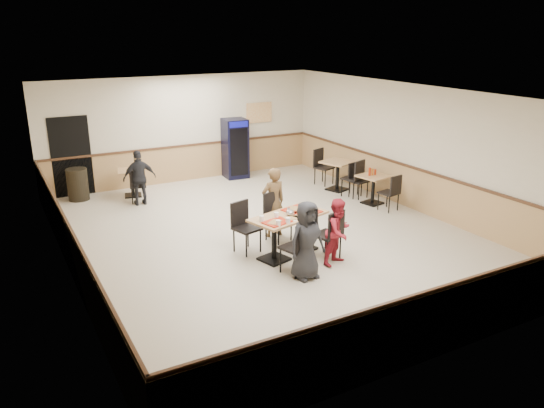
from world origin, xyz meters
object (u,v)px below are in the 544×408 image
back_table (132,179)px  pepsi_cooler (235,148)px  main_table (288,229)px  lone_diner (140,178)px  diner_woman_right (338,232)px  side_table_near (373,185)px  diner_woman_left (307,240)px  side_table_far (338,171)px  diner_man_opposite (273,202)px  trash_bin (78,184)px

back_table → pepsi_cooler: pepsi_cooler is taller
main_table → back_table: (-1.67, 5.28, -0.07)m
lone_diner → pepsi_cooler: 3.41m
diner_woman_right → side_table_near: diner_woman_right is taller
main_table → diner_woman_left: diner_woman_left is taller
diner_woman_left → side_table_near: diner_woman_left is taller
back_table → side_table_near: bearing=-34.6°
diner_woman_left → side_table_far: bearing=44.3°
lone_diner → diner_woman_right: bearing=116.6°
diner_woman_right → diner_man_opposite: bearing=80.9°
side_table_far → trash_bin: (-6.37, 2.51, -0.13)m
diner_woman_right → trash_bin: 7.36m
lone_diner → side_table_near: (5.15, -2.75, -0.20)m
trash_bin → pepsi_cooler: bearing=0.5°
diner_woman_left → diner_man_opposite: 2.10m
diner_woman_left → lone_diner: bearing=100.1°
diner_woman_left → side_table_near: size_ratio=1.78×
diner_woman_left → diner_woman_right: 0.88m
diner_man_opposite → pepsi_cooler: (1.29, 4.65, 0.12)m
diner_woman_right → diner_man_opposite: diner_man_opposite is taller
diner_woman_right → side_table_near: 3.82m
back_table → pepsi_cooler: 3.23m
side_table_far → back_table: 5.50m
pepsi_cooler → back_table: bearing=-168.3°
lone_diner → back_table: bearing=-86.7°
diner_woman_right → side_table_far: (2.78, 3.92, -0.10)m
main_table → diner_woman_left: bearing=-117.9°
side_table_near → side_table_far: 1.41m
trash_bin → back_table: bearing=-14.9°
back_table → trash_bin: 1.36m
main_table → diner_woman_left: size_ratio=1.18×
side_table_near → pepsi_cooler: size_ratio=0.46×
back_table → trash_bin: bearing=165.1°
main_table → trash_bin: trash_bin is taller
diner_woman_left → pepsi_cooler: size_ratio=0.82×
main_table → diner_woman_right: bearing=-67.6°
diner_woman_left → diner_woman_right: (0.84, 0.23, -0.07)m
main_table → side_table_far: bearing=27.5°
diner_man_opposite → side_table_near: (3.25, 0.70, -0.26)m
side_table_far → diner_woman_right: bearing=-125.3°
side_table_far → pepsi_cooler: pepsi_cooler is taller
side_table_near → trash_bin: trash_bin is taller
lone_diner → side_table_near: size_ratio=1.73×
diner_man_opposite → back_table: bearing=-66.7°
lone_diner → back_table: 0.84m
pepsi_cooler → trash_bin: bearing=-174.8°
diner_woman_right → side_table_far: 4.80m
main_table → lone_diner: bearing=95.3°
lone_diner → pepsi_cooler: size_ratio=0.80×
back_table → pepsi_cooler: size_ratio=0.46×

